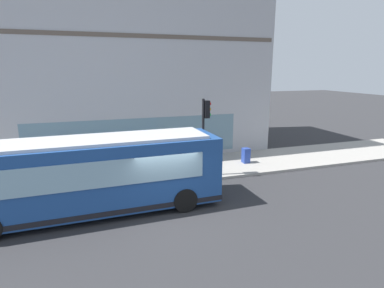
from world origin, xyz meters
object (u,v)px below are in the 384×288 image
object	(u,v)px
city_bus_nearside	(94,176)
fire_hydrant	(172,168)
newspaper_vending_box	(246,155)
traffic_light_near_corner	(205,123)
pedestrian_by_light_pole	(60,158)
pedestrian_near_building_entrance	(65,162)

from	to	relation	value
city_bus_nearside	fire_hydrant	world-z (taller)	city_bus_nearside
fire_hydrant	newspaper_vending_box	size ratio (longest dim) A/B	0.82
traffic_light_near_corner	fire_hydrant	xyz separation A→B (m)	(0.60, 1.65, -2.48)
fire_hydrant	pedestrian_by_light_pole	distance (m)	6.04
fire_hydrant	city_bus_nearside	bearing A→B (deg)	127.43
fire_hydrant	pedestrian_near_building_entrance	world-z (taller)	pedestrian_near_building_entrance
traffic_light_near_corner	pedestrian_near_building_entrance	world-z (taller)	traffic_light_near_corner
traffic_light_near_corner	pedestrian_near_building_entrance	size ratio (longest dim) A/B	2.40
city_bus_nearside	fire_hydrant	bearing A→B (deg)	-52.57
pedestrian_near_building_entrance	fire_hydrant	bearing A→B (deg)	-99.31
traffic_light_near_corner	newspaper_vending_box	world-z (taller)	traffic_light_near_corner
fire_hydrant	newspaper_vending_box	distance (m)	4.87
traffic_light_near_corner	newspaper_vending_box	xyz separation A→B (m)	(1.34, -3.16, -2.39)
traffic_light_near_corner	pedestrian_by_light_pole	world-z (taller)	traffic_light_near_corner
traffic_light_near_corner	newspaper_vending_box	size ratio (longest dim) A/B	4.54
city_bus_nearside	pedestrian_near_building_entrance	bearing A→B (deg)	18.89
pedestrian_by_light_pole	pedestrian_near_building_entrance	bearing A→B (deg)	-162.05
newspaper_vending_box	pedestrian_near_building_entrance	bearing A→B (deg)	89.22
city_bus_nearside	newspaper_vending_box	bearing A→B (deg)	-66.66
traffic_light_near_corner	newspaper_vending_box	distance (m)	4.19
fire_hydrant	traffic_light_near_corner	bearing A→B (deg)	-109.96
newspaper_vending_box	fire_hydrant	bearing A→B (deg)	98.73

